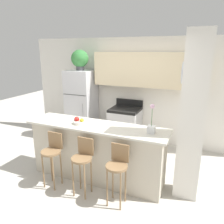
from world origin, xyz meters
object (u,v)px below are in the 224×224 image
object	(u,v)px
bar_stool_mid	(83,159)
orchid_vase	(151,125)
stove_range	(125,126)
fruit_bowl	(79,122)
trash_bin	(97,135)
refrigerator	(82,105)
bar_stool_right	(117,167)
potted_plant_on_fridge	(80,59)
bar_stool_left	(52,152)

from	to	relation	value
bar_stool_mid	orchid_vase	distance (m)	1.20
stove_range	bar_stool_mid	world-z (taller)	stove_range
fruit_bowl	trash_bin	bearing A→B (deg)	105.68
refrigerator	fruit_bowl	size ratio (longest dim) A/B	7.59
bar_stool_right	potted_plant_on_fridge	bearing A→B (deg)	131.51
bar_stool_mid	bar_stool_right	size ratio (longest dim) A/B	1.00
orchid_vase	fruit_bowl	xyz separation A→B (m)	(-1.25, -0.06, -0.09)
bar_stool_mid	refrigerator	bearing A→B (deg)	121.15
bar_stool_left	bar_stool_right	xyz separation A→B (m)	(1.18, 0.00, 0.00)
bar_stool_mid	orchid_vase	size ratio (longest dim) A/B	2.02
stove_range	potted_plant_on_fridge	size ratio (longest dim) A/B	2.14
trash_bin	fruit_bowl	bearing A→B (deg)	-74.32
bar_stool_left	potted_plant_on_fridge	bearing A→B (deg)	107.93
trash_bin	bar_stool_right	bearing A→B (deg)	-55.42
bar_stool_right	fruit_bowl	xyz separation A→B (m)	(-0.89, 0.42, 0.45)
stove_range	bar_stool_left	size ratio (longest dim) A/B	1.15
bar_stool_mid	potted_plant_on_fridge	bearing A→B (deg)	121.15
refrigerator	bar_stool_left	distance (m)	2.22
bar_stool_left	orchid_vase	xyz separation A→B (m)	(1.54, 0.48, 0.54)
refrigerator	bar_stool_mid	world-z (taller)	refrigerator
trash_bin	refrigerator	bearing A→B (deg)	159.04
bar_stool_left	potted_plant_on_fridge	xyz separation A→B (m)	(-0.68, 2.10, 1.43)
stove_range	trash_bin	size ratio (longest dim) A/B	2.82
bar_stool_left	potted_plant_on_fridge	distance (m)	2.63
bar_stool_right	potted_plant_on_fridge	size ratio (longest dim) A/B	1.87
refrigerator	fruit_bowl	xyz separation A→B (m)	(0.97, -1.67, 0.18)
stove_range	bar_stool_right	distance (m)	2.20
stove_range	fruit_bowl	size ratio (longest dim) A/B	4.60
trash_bin	orchid_vase	bearing A→B (deg)	-40.11
refrigerator	bar_stool_right	distance (m)	2.81
refrigerator	bar_stool_left	bearing A→B (deg)	-72.07
stove_range	potted_plant_on_fridge	distance (m)	1.99
bar_stool_left	trash_bin	size ratio (longest dim) A/B	2.45
stove_range	fruit_bowl	xyz separation A→B (m)	(-0.24, -1.68, 0.60)
potted_plant_on_fridge	fruit_bowl	xyz separation A→B (m)	(0.97, -1.67, -0.98)
potted_plant_on_fridge	trash_bin	size ratio (longest dim) A/B	1.31
refrigerator	trash_bin	xyz separation A→B (m)	(0.56, -0.21, -0.69)
stove_range	bar_stool_right	size ratio (longest dim) A/B	1.15
bar_stool_mid	fruit_bowl	world-z (taller)	fruit_bowl
refrigerator	stove_range	xyz separation A→B (m)	(1.21, 0.01, -0.42)
bar_stool_left	bar_stool_mid	xyz separation A→B (m)	(0.59, 0.00, 0.00)
stove_range	orchid_vase	xyz separation A→B (m)	(1.01, -1.62, 0.69)
bar_stool_right	fruit_bowl	distance (m)	1.08
stove_range	fruit_bowl	distance (m)	1.80
bar_stool_mid	potted_plant_on_fridge	xyz separation A→B (m)	(-1.27, 2.10, 1.43)
stove_range	orchid_vase	bearing A→B (deg)	-58.03
orchid_vase	fruit_bowl	size ratio (longest dim) A/B	1.98
stove_range	potted_plant_on_fridge	xyz separation A→B (m)	(-1.21, -0.01, 1.58)
potted_plant_on_fridge	orchid_vase	bearing A→B (deg)	-36.01
bar_stool_mid	orchid_vase	world-z (taller)	orchid_vase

